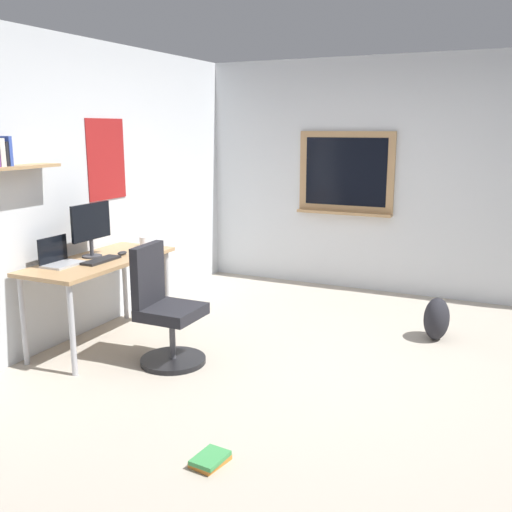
{
  "coord_description": "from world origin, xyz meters",
  "views": [
    {
      "loc": [
        -4.06,
        -1.18,
        1.84
      ],
      "look_at": [
        -0.01,
        0.72,
        0.85
      ],
      "focal_mm": 40.86,
      "sensor_mm": 36.0,
      "label": 1
    }
  ],
  "objects_px": {
    "computer_mouse": "(122,253)",
    "backpack": "(437,319)",
    "monitor_primary": "(91,226)",
    "office_chair": "(165,313)",
    "desk": "(100,268)",
    "coffee_mug": "(144,242)",
    "keyboard": "(101,260)",
    "book_stack_on_floor": "(210,460)",
    "laptop": "(59,258)"
  },
  "relations": [
    {
      "from": "laptop",
      "to": "coffee_mug",
      "type": "height_order",
      "value": "laptop"
    },
    {
      "from": "office_chair",
      "to": "laptop",
      "type": "xyz_separation_m",
      "value": [
        -0.19,
        0.87,
        0.4
      ]
    },
    {
      "from": "laptop",
      "to": "coffee_mug",
      "type": "bearing_deg",
      "value": -10.79
    },
    {
      "from": "laptop",
      "to": "keyboard",
      "type": "bearing_deg",
      "value": -42.52
    },
    {
      "from": "monitor_primary",
      "to": "computer_mouse",
      "type": "relative_size",
      "value": 4.46
    },
    {
      "from": "laptop",
      "to": "computer_mouse",
      "type": "distance_m",
      "value": 0.57
    },
    {
      "from": "monitor_primary",
      "to": "backpack",
      "type": "xyz_separation_m",
      "value": [
        1.3,
        -2.7,
        -0.83
      ]
    },
    {
      "from": "laptop",
      "to": "keyboard",
      "type": "xyz_separation_m",
      "value": [
        0.24,
        -0.22,
        -0.04
      ]
    },
    {
      "from": "coffee_mug",
      "to": "book_stack_on_floor",
      "type": "bearing_deg",
      "value": -136.58
    },
    {
      "from": "computer_mouse",
      "to": "backpack",
      "type": "bearing_deg",
      "value": -66.11
    },
    {
      "from": "backpack",
      "to": "book_stack_on_floor",
      "type": "distance_m",
      "value": 2.71
    },
    {
      "from": "laptop",
      "to": "backpack",
      "type": "bearing_deg",
      "value": -59.16
    },
    {
      "from": "coffee_mug",
      "to": "backpack",
      "type": "height_order",
      "value": "coffee_mug"
    },
    {
      "from": "desk",
      "to": "coffee_mug",
      "type": "relative_size",
      "value": 15.12
    },
    {
      "from": "keyboard",
      "to": "backpack",
      "type": "relative_size",
      "value": 0.98
    },
    {
      "from": "desk",
      "to": "office_chair",
      "type": "relative_size",
      "value": 1.46
    },
    {
      "from": "computer_mouse",
      "to": "coffee_mug",
      "type": "height_order",
      "value": "coffee_mug"
    },
    {
      "from": "laptop",
      "to": "monitor_primary",
      "type": "distance_m",
      "value": 0.41
    },
    {
      "from": "keyboard",
      "to": "backpack",
      "type": "bearing_deg",
      "value": -61.03
    },
    {
      "from": "backpack",
      "to": "computer_mouse",
      "type": "bearing_deg",
      "value": 113.89
    },
    {
      "from": "office_chair",
      "to": "backpack",
      "type": "xyz_separation_m",
      "value": [
        1.45,
        -1.88,
        -0.22
      ]
    },
    {
      "from": "desk",
      "to": "monitor_primary",
      "type": "bearing_deg",
      "value": 70.55
    },
    {
      "from": "monitor_primary",
      "to": "computer_mouse",
      "type": "xyz_separation_m",
      "value": [
        0.18,
        -0.18,
        -0.25
      ]
    },
    {
      "from": "coffee_mug",
      "to": "backpack",
      "type": "relative_size",
      "value": 0.24
    },
    {
      "from": "office_chair",
      "to": "monitor_primary",
      "type": "bearing_deg",
      "value": 79.17
    },
    {
      "from": "keyboard",
      "to": "book_stack_on_floor",
      "type": "relative_size",
      "value": 1.54
    },
    {
      "from": "keyboard",
      "to": "computer_mouse",
      "type": "bearing_deg",
      "value": -0.0
    },
    {
      "from": "backpack",
      "to": "book_stack_on_floor",
      "type": "xyz_separation_m",
      "value": [
        -2.57,
        0.84,
        -0.16
      ]
    },
    {
      "from": "book_stack_on_floor",
      "to": "office_chair",
      "type": "bearing_deg",
      "value": 42.89
    },
    {
      "from": "laptop",
      "to": "book_stack_on_floor",
      "type": "relative_size",
      "value": 1.29
    },
    {
      "from": "desk",
      "to": "computer_mouse",
      "type": "height_order",
      "value": "computer_mouse"
    },
    {
      "from": "keyboard",
      "to": "computer_mouse",
      "type": "relative_size",
      "value": 3.56
    },
    {
      "from": "keyboard",
      "to": "desk",
      "type": "bearing_deg",
      "value": 47.73
    },
    {
      "from": "desk",
      "to": "office_chair",
      "type": "xyz_separation_m",
      "value": [
        -0.12,
        -0.73,
        -0.26
      ]
    },
    {
      "from": "computer_mouse",
      "to": "backpack",
      "type": "xyz_separation_m",
      "value": [
        1.12,
        -2.53,
        -0.58
      ]
    },
    {
      "from": "computer_mouse",
      "to": "book_stack_on_floor",
      "type": "xyz_separation_m",
      "value": [
        -1.45,
        -1.69,
        -0.74
      ]
    },
    {
      "from": "keyboard",
      "to": "monitor_primary",
      "type": "bearing_deg",
      "value": 59.2
    },
    {
      "from": "computer_mouse",
      "to": "book_stack_on_floor",
      "type": "distance_m",
      "value": 2.35
    },
    {
      "from": "laptop",
      "to": "computer_mouse",
      "type": "height_order",
      "value": "laptop"
    },
    {
      "from": "keyboard",
      "to": "book_stack_on_floor",
      "type": "distance_m",
      "value": 2.19
    },
    {
      "from": "keyboard",
      "to": "coffee_mug",
      "type": "distance_m",
      "value": 0.67
    },
    {
      "from": "laptop",
      "to": "book_stack_on_floor",
      "type": "height_order",
      "value": "laptop"
    },
    {
      "from": "office_chair",
      "to": "keyboard",
      "type": "distance_m",
      "value": 0.74
    },
    {
      "from": "backpack",
      "to": "monitor_primary",
      "type": "bearing_deg",
      "value": 115.6
    },
    {
      "from": "laptop",
      "to": "keyboard",
      "type": "relative_size",
      "value": 0.84
    },
    {
      "from": "laptop",
      "to": "office_chair",
      "type": "bearing_deg",
      "value": -77.71
    },
    {
      "from": "office_chair",
      "to": "monitor_primary",
      "type": "xyz_separation_m",
      "value": [
        0.16,
        0.82,
        0.61
      ]
    },
    {
      "from": "laptop",
      "to": "monitor_primary",
      "type": "relative_size",
      "value": 0.67
    },
    {
      "from": "monitor_primary",
      "to": "book_stack_on_floor",
      "type": "relative_size",
      "value": 1.94
    },
    {
      "from": "office_chair",
      "to": "keyboard",
      "type": "xyz_separation_m",
      "value": [
        0.05,
        0.65,
        0.35
      ]
    }
  ]
}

